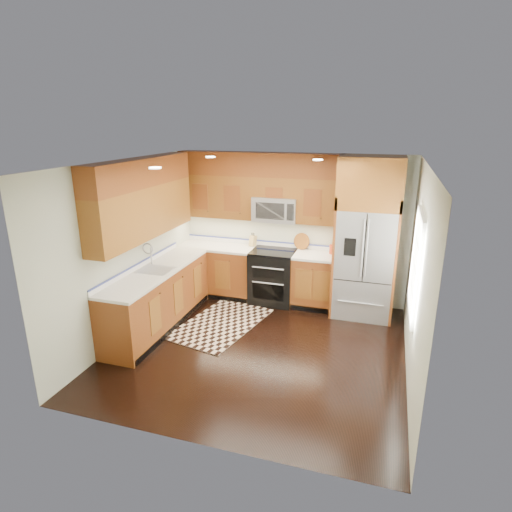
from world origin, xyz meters
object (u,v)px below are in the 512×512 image
(refrigerator, at_px, (366,239))
(rug, at_px, (221,323))
(range, at_px, (273,277))
(knife_block, at_px, (253,241))
(utensil_crock, at_px, (333,247))

(refrigerator, distance_m, rug, 2.69)
(range, xyz_separation_m, refrigerator, (1.55, -0.04, 0.83))
(range, relative_size, knife_block, 3.88)
(range, bearing_deg, refrigerator, -1.40)
(rug, relative_size, knife_block, 7.01)
(refrigerator, bearing_deg, rug, -152.94)
(range, relative_size, rug, 0.55)
(knife_block, xyz_separation_m, utensil_crock, (1.44, -0.05, 0.01))
(range, relative_size, utensil_crock, 2.89)
(refrigerator, bearing_deg, knife_block, 172.82)
(range, bearing_deg, rug, -116.40)
(utensil_crock, bearing_deg, refrigerator, -20.45)
(range, height_order, knife_block, knife_block)
(rug, bearing_deg, knife_block, 96.97)
(refrigerator, height_order, knife_block, refrigerator)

